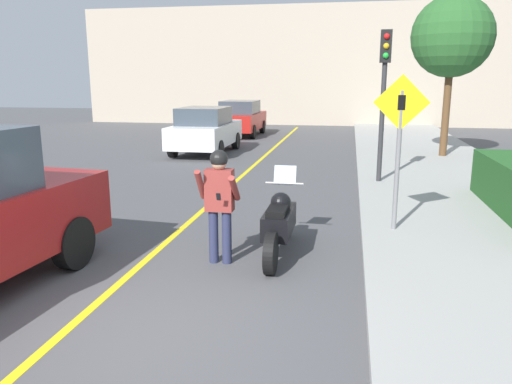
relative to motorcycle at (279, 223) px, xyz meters
The scene contains 11 objects.
ground_plane 3.13m from the motorcycle, 115.38° to the right, with size 80.00×80.00×0.00m, color #4C4C4F.
sidewalk_curb 3.70m from the motorcycle, 19.16° to the left, with size 4.40×44.00×0.14m.
road_center_line 3.77m from the motorcycle, 120.96° to the left, with size 0.12×36.00×0.01m.
building_backdrop 23.43m from the motorcycle, 93.27° to the left, with size 28.00×1.20×6.90m.
motorcycle is the anchor object (origin of this frame).
person_biker 1.10m from the motorcycle, 146.00° to the right, with size 0.59×0.46×1.68m.
crossing_sign 2.50m from the motorcycle, 33.71° to the left, with size 0.91×0.08×2.60m.
traffic_light 6.14m from the motorcycle, 71.89° to the left, with size 0.26×0.30×3.67m.
street_tree 11.65m from the motorcycle, 68.14° to the left, with size 2.61×2.61×5.18m.
parked_car_white 11.21m from the motorcycle, 112.00° to the left, with size 1.88×4.20×1.68m.
parked_car_red 16.95m from the motorcycle, 104.30° to the left, with size 1.88×4.20×1.68m.
Camera 1 is at (2.33, -4.51, 2.65)m, focal length 35.00 mm.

